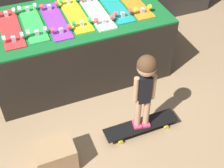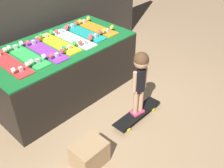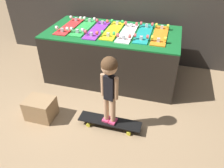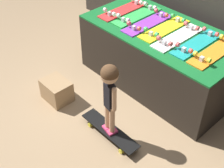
% 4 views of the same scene
% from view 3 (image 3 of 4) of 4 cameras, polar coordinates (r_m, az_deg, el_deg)
% --- Properties ---
extents(ground_plane, '(16.00, 16.00, 0.00)m').
position_cam_3_polar(ground_plane, '(3.12, -3.41, -4.48)').
color(ground_plane, '#9E7F5B').
extents(display_rack, '(1.97, 1.02, 0.77)m').
position_cam_3_polar(display_rack, '(3.47, 0.13, 7.62)').
color(display_rack, black).
rests_on(display_rack, ground_plane).
extents(skateboard_red_on_rack, '(0.20, 0.75, 0.09)m').
position_cam_3_polar(skateboard_red_on_rack, '(3.55, -11.00, 14.71)').
color(skateboard_red_on_rack, red).
rests_on(skateboard_red_on_rack, display_rack).
extents(skateboard_green_on_rack, '(0.20, 0.75, 0.09)m').
position_cam_3_polar(skateboard_green_on_rack, '(3.47, -7.34, 14.60)').
color(skateboard_green_on_rack, green).
rests_on(skateboard_green_on_rack, display_rack).
extents(skateboard_purple_on_rack, '(0.20, 0.75, 0.09)m').
position_cam_3_polar(skateboard_purple_on_rack, '(3.35, -3.89, 14.04)').
color(skateboard_purple_on_rack, purple).
rests_on(skateboard_purple_on_rack, display_rack).
extents(skateboard_yellow_on_rack, '(0.20, 0.75, 0.09)m').
position_cam_3_polar(skateboard_yellow_on_rack, '(3.33, 0.24, 13.96)').
color(skateboard_yellow_on_rack, yellow).
rests_on(skateboard_yellow_on_rack, display_rack).
extents(skateboard_white_on_rack, '(0.20, 0.75, 0.09)m').
position_cam_3_polar(skateboard_white_on_rack, '(3.24, 4.08, 13.30)').
color(skateboard_white_on_rack, white).
rests_on(skateboard_white_on_rack, display_rack).
extents(skateboard_teal_on_rack, '(0.20, 0.75, 0.09)m').
position_cam_3_polar(skateboard_teal_on_rack, '(3.25, 8.34, 13.08)').
color(skateboard_teal_on_rack, teal).
rests_on(skateboard_teal_on_rack, display_rack).
extents(skateboard_orange_on_rack, '(0.20, 0.75, 0.09)m').
position_cam_3_polar(skateboard_orange_on_rack, '(3.23, 12.46, 12.48)').
color(skateboard_orange_on_rack, orange).
rests_on(skateboard_orange_on_rack, display_rack).
extents(skateboard_on_floor, '(0.77, 0.18, 0.09)m').
position_cam_3_polar(skateboard_on_floor, '(2.70, -0.59, -9.85)').
color(skateboard_on_floor, black).
rests_on(skateboard_on_floor, ground_plane).
extents(child, '(0.21, 0.18, 0.87)m').
position_cam_3_polar(child, '(2.30, -0.69, 1.29)').
color(child, '#E03D6B').
rests_on(child, skateboard_on_floor).
extents(storage_box, '(0.35, 0.28, 0.27)m').
position_cam_3_polar(storage_box, '(2.93, -18.16, -6.07)').
color(storage_box, '#A37F56').
rests_on(storage_box, ground_plane).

